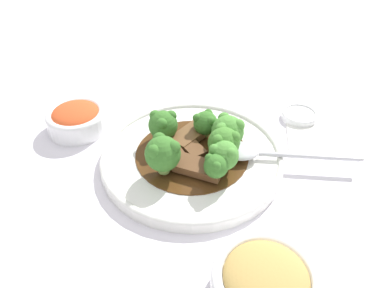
{
  "coord_description": "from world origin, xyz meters",
  "views": [
    {
      "loc": [
        0.08,
        -0.42,
        0.38
      ],
      "look_at": [
        0.0,
        0.0,
        0.03
      ],
      "focal_mm": 35.0,
      "sensor_mm": 36.0,
      "label": 1
    }
  ],
  "objects": [
    {
      "name": "broccoli_floret_1",
      "position": [
        0.04,
        -0.05,
        0.05
      ],
      "size": [
        0.03,
        0.03,
        0.04
      ],
      "color": "#8EB756",
      "rests_on": "main_plate"
    },
    {
      "name": "beef_strip_0",
      "position": [
        0.0,
        0.0,
        0.02
      ],
      "size": [
        0.05,
        0.05,
        0.01
      ],
      "color": "brown",
      "rests_on": "main_plate"
    },
    {
      "name": "beef_strip_2",
      "position": [
        0.02,
        -0.04,
        0.02
      ],
      "size": [
        0.07,
        0.04,
        0.01
      ],
      "color": "brown",
      "rests_on": "main_plate"
    },
    {
      "name": "beef_strip_1",
      "position": [
        -0.03,
        -0.01,
        0.02
      ],
      "size": [
        0.07,
        0.08,
        0.01
      ],
      "color": "brown",
      "rests_on": "main_plate"
    },
    {
      "name": "beef_strip_3",
      "position": [
        -0.01,
        0.03,
        0.03
      ],
      "size": [
        0.06,
        0.07,
        0.01
      ],
      "color": "brown",
      "rests_on": "main_plate"
    },
    {
      "name": "side_bowl_kimchi",
      "position": [
        -0.21,
        0.04,
        0.02
      ],
      "size": [
        0.1,
        0.1,
        0.04
      ],
      "color": "white",
      "rests_on": "ground_plane"
    },
    {
      "name": "main_plate",
      "position": [
        0.0,
        0.0,
        0.01
      ],
      "size": [
        0.28,
        0.28,
        0.02
      ],
      "color": "white",
      "rests_on": "ground_plane"
    },
    {
      "name": "paper_napkin",
      "position": [
        0.2,
        0.09,
        0.0
      ],
      "size": [
        0.12,
        0.09,
        0.01
      ],
      "color": "silver",
      "rests_on": "ground_plane"
    },
    {
      "name": "broccoli_floret_4",
      "position": [
        -0.05,
        0.02,
        0.05
      ],
      "size": [
        0.05,
        0.05,
        0.05
      ],
      "color": "#8EB756",
      "rests_on": "main_plate"
    },
    {
      "name": "broccoli_floret_6",
      "position": [
        0.05,
        0.03,
        0.05
      ],
      "size": [
        0.05,
        0.05,
        0.05
      ],
      "color": "#7FA84C",
      "rests_on": "main_plate"
    },
    {
      "name": "serving_spoon",
      "position": [
        0.09,
        0.01,
        0.03
      ],
      "size": [
        0.21,
        0.05,
        0.01
      ],
      "color": "silver",
      "rests_on": "main_plate"
    },
    {
      "name": "broccoli_floret_2",
      "position": [
        0.01,
        0.04,
        0.04
      ],
      "size": [
        0.04,
        0.04,
        0.04
      ],
      "color": "#7FA84C",
      "rests_on": "main_plate"
    },
    {
      "name": "ground_plane",
      "position": [
        0.0,
        0.0,
        0.0
      ],
      "size": [
        4.0,
        4.0,
        0.0
      ],
      "primitive_type": "plane",
      "color": "silver"
    },
    {
      "name": "broccoli_floret_0",
      "position": [
        0.05,
        -0.01,
        0.05
      ],
      "size": [
        0.05,
        0.05,
        0.05
      ],
      "color": "#8EB756",
      "rests_on": "main_plate"
    },
    {
      "name": "broccoli_floret_5",
      "position": [
        0.05,
        -0.03,
        0.05
      ],
      "size": [
        0.04,
        0.04,
        0.05
      ],
      "color": "#7FA84C",
      "rests_on": "main_plate"
    },
    {
      "name": "side_bowl_appetizer",
      "position": [
        0.12,
        -0.2,
        0.02
      ],
      "size": [
        0.11,
        0.11,
        0.05
      ],
      "color": "white",
      "rests_on": "ground_plane"
    },
    {
      "name": "sauce_dish",
      "position": [
        0.16,
        0.15,
        0.01
      ],
      "size": [
        0.06,
        0.06,
        0.01
      ],
      "color": "white",
      "rests_on": "ground_plane"
    },
    {
      "name": "broccoli_floret_3",
      "position": [
        -0.03,
        -0.05,
        0.05
      ],
      "size": [
        0.05,
        0.05,
        0.06
      ],
      "color": "#7FA84C",
      "rests_on": "main_plate"
    }
  ]
}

